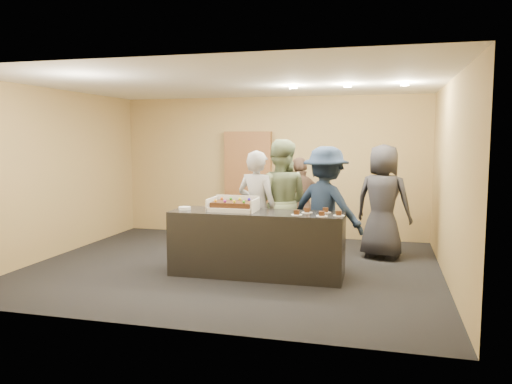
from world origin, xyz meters
TOP-DOWN VIEW (x-y plane):
  - room at (0.00, 0.00)m, footprint 6.04×6.00m
  - serving_counter at (0.46, -0.37)m, footprint 2.41×0.73m
  - storage_cabinet at (-0.44, 2.41)m, footprint 0.93×0.15m
  - cake_box at (0.12, -0.35)m, footprint 0.66×0.46m
  - sheet_cake at (0.12, -0.37)m, footprint 0.56×0.39m
  - plate_stack at (-0.58, -0.45)m, footprint 0.17×0.17m
  - slice_a at (1.05, -0.53)m, footprint 0.15×0.15m
  - slice_b at (1.15, -0.30)m, footprint 0.15×0.15m
  - slice_c at (1.38, -0.55)m, footprint 0.15×0.15m
  - slice_d at (1.39, -0.22)m, footprint 0.15×0.15m
  - slice_e at (1.60, -0.46)m, footprint 0.15×0.15m
  - person_server_grey at (0.35, 0.08)m, footprint 0.72×0.57m
  - person_sage_man at (0.63, 0.35)m, footprint 0.95×0.76m
  - person_navy_man at (1.34, 0.23)m, footprint 1.33×1.09m
  - person_brown_extra at (0.81, 1.18)m, footprint 0.99×0.87m
  - person_dark_suit at (2.14, 1.11)m, footprint 1.03×0.83m
  - ceiling_spotlights at (1.60, 0.50)m, footprint 1.72×0.12m

SIDE VIEW (x-z plane):
  - serving_counter at x=0.46m, z-range 0.00..0.90m
  - person_brown_extra at x=0.81m, z-range 0.00..1.60m
  - person_server_grey at x=0.35m, z-range 0.00..1.73m
  - person_navy_man at x=1.34m, z-range 0.00..1.80m
  - person_dark_suit at x=2.14m, z-range 0.00..1.82m
  - plate_stack at x=-0.58m, z-range 0.90..0.94m
  - slice_a at x=1.05m, z-range 0.89..0.96m
  - slice_b at x=1.15m, z-range 0.89..0.96m
  - slice_c at x=1.38m, z-range 0.89..0.96m
  - slice_d at x=1.39m, z-range 0.89..0.96m
  - slice_e at x=1.60m, z-range 0.89..0.96m
  - cake_box at x=0.12m, z-range 0.85..1.04m
  - person_sage_man at x=0.63m, z-range 0.00..1.90m
  - sheet_cake at x=0.12m, z-range 0.94..1.05m
  - storage_cabinet at x=-0.44m, z-range 0.00..2.04m
  - room at x=0.00m, z-range 0.00..2.70m
  - ceiling_spotlights at x=1.60m, z-range 2.66..2.69m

